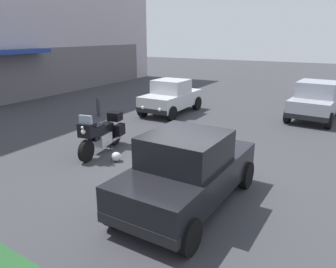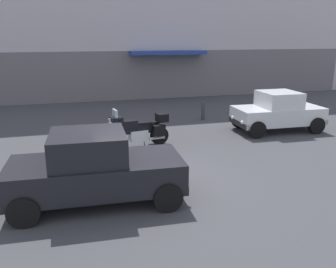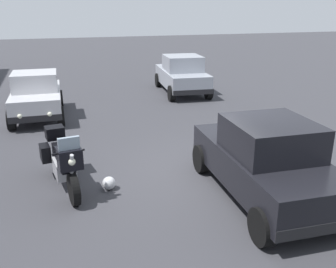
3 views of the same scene
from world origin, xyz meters
TOP-DOWN VIEW (x-y plane):
  - ground_plane at (0.00, 0.00)m, footprint 80.00×80.00m
  - motorcycle at (0.33, 3.03)m, footprint 2.26×0.90m
  - helmet at (-0.09, 2.17)m, footprint 0.28×0.28m
  - car_hatchback_near at (8.13, -2.38)m, footprint 3.98×2.11m
  - car_compact_side at (6.01, 3.64)m, footprint 3.51×1.78m
  - car_wagon_end at (-1.37, -0.73)m, footprint 3.94×1.95m
  - bollard_curbside at (3.89, 6.22)m, footprint 0.16×0.16m

SIDE VIEW (x-z plane):
  - ground_plane at x=0.00m, z-range 0.00..0.00m
  - helmet at x=-0.09m, z-range 0.00..0.28m
  - bollard_curbside at x=3.89m, z-range 0.03..0.88m
  - motorcycle at x=0.33m, z-range -0.06..1.30m
  - car_compact_side at x=6.01m, z-range -0.01..1.55m
  - car_hatchback_near at x=8.13m, z-range -0.01..1.63m
  - car_wagon_end at x=-1.37m, z-range -0.01..1.63m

